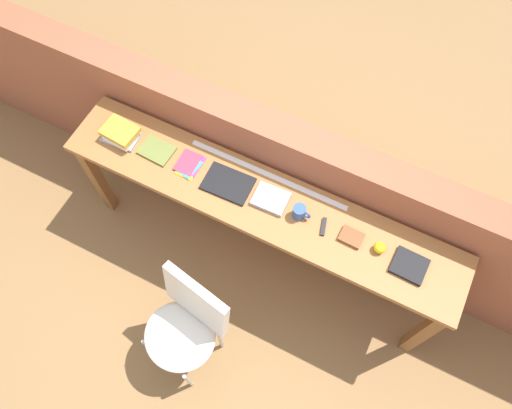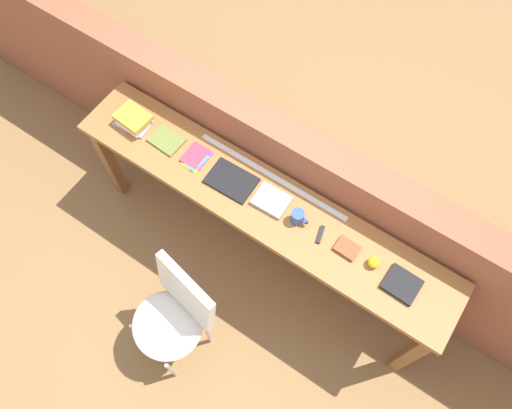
{
  "view_description": "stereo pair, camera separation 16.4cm",
  "coord_description": "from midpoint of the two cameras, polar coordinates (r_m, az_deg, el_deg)",
  "views": [
    {
      "loc": [
        0.57,
        -0.88,
        3.49
      ],
      "look_at": [
        0.0,
        0.25,
        0.9
      ],
      "focal_mm": 35.0,
      "sensor_mm": 36.0,
      "label": 1
    },
    {
      "loc": [
        0.71,
        -0.8,
        3.49
      ],
      "look_at": [
        0.0,
        0.25,
        0.9
      ],
      "focal_mm": 35.0,
      "sensor_mm": 36.0,
      "label": 2
    }
  ],
  "objects": [
    {
      "name": "ground_plane",
      "position": [
        3.64,
        -3.09,
        -9.5
      ],
      "size": [
        40.0,
        40.0,
        0.0
      ],
      "primitive_type": "plane",
      "color": "olive"
    },
    {
      "name": "pamphlet_pile_colourful",
      "position": [
        3.05,
        -9.16,
        4.37
      ],
      "size": [
        0.15,
        0.18,
        0.01
      ],
      "color": "orange",
      "rests_on": "sideboard"
    },
    {
      "name": "leather_journal_brown",
      "position": [
        2.84,
        9.23,
        -3.8
      ],
      "size": [
        0.13,
        0.1,
        0.02
      ],
      "primitive_type": "cube",
      "rotation": [
        0.0,
        0.0,
        -0.03
      ],
      "color": "brown",
      "rests_on": "sideboard"
    },
    {
      "name": "book_grey_hardcover",
      "position": [
        2.9,
        0.08,
        0.56
      ],
      "size": [
        0.2,
        0.17,
        0.03
      ],
      "primitive_type": "cube",
      "rotation": [
        0.0,
        0.0,
        0.03
      ],
      "color": "#9E9EA3",
      "rests_on": "sideboard"
    },
    {
      "name": "brick_wall_back",
      "position": [
        3.33,
        1.6,
        2.85
      ],
      "size": [
        6.0,
        0.2,
        1.15
      ],
      "primitive_type": "cube",
      "color": "#935138",
      "rests_on": "ground"
    },
    {
      "name": "mug",
      "position": [
        2.83,
        3.36,
        -0.97
      ],
      "size": [
        0.11,
        0.08,
        0.09
      ],
      "color": "#2D4C8C",
      "rests_on": "sideboard"
    },
    {
      "name": "multitool_folded",
      "position": [
        2.85,
        6.1,
        -2.62
      ],
      "size": [
        0.05,
        0.11,
        0.02
      ],
      "primitive_type": "cube",
      "rotation": [
        0.0,
        0.0,
        0.26
      ],
      "color": "black",
      "rests_on": "sideboard"
    },
    {
      "name": "book_stack_leftmost",
      "position": [
        3.22,
        -16.67,
        7.62
      ],
      "size": [
        0.23,
        0.18,
        0.09
      ],
      "color": "#9E9EA3",
      "rests_on": "sideboard"
    },
    {
      "name": "book_repair_rightmost",
      "position": [
        2.84,
        15.55,
        -6.86
      ],
      "size": [
        0.19,
        0.17,
        0.02
      ],
      "primitive_type": "cube",
      "rotation": [
        0.0,
        0.0,
        -0.03
      ],
      "color": "black",
      "rests_on": "sideboard"
    },
    {
      "name": "magazine_cycling",
      "position": [
        3.14,
        -12.74,
        5.96
      ],
      "size": [
        0.21,
        0.16,
        0.02
      ],
      "primitive_type": "cube",
      "rotation": [
        0.0,
        0.0,
        -0.05
      ],
      "color": "olive",
      "rests_on": "sideboard"
    },
    {
      "name": "sports_ball_small",
      "position": [
        2.82,
        12.36,
        -4.94
      ],
      "size": [
        0.07,
        0.07,
        0.07
      ],
      "primitive_type": "sphere",
      "color": "yellow",
      "rests_on": "sideboard"
    },
    {
      "name": "chair_white_moulded",
      "position": [
        3.07,
        -9.58,
        -13.42
      ],
      "size": [
        0.52,
        0.53,
        0.89
      ],
      "color": "silver",
      "rests_on": "ground"
    },
    {
      "name": "sideboard",
      "position": [
        3.04,
        -1.12,
        -0.66
      ],
      "size": [
        2.5,
        0.44,
        0.88
      ],
      "color": "#996033",
      "rests_on": "ground"
    },
    {
      "name": "ruler_metal_back_edge",
      "position": [
        2.99,
        -0.21,
        3.38
      ],
      "size": [
        1.03,
        0.03,
        0.0
      ],
      "primitive_type": "cube",
      "color": "silver",
      "rests_on": "sideboard"
    },
    {
      "name": "book_open_centre",
      "position": [
        2.96,
        -4.8,
        2.32
      ],
      "size": [
        0.29,
        0.21,
        0.02
      ],
      "primitive_type": "cube",
      "rotation": [
        0.0,
        0.0,
        0.03
      ],
      "color": "black",
      "rests_on": "sideboard"
    }
  ]
}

